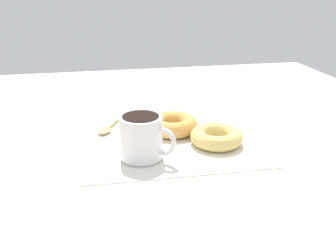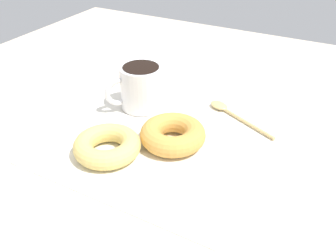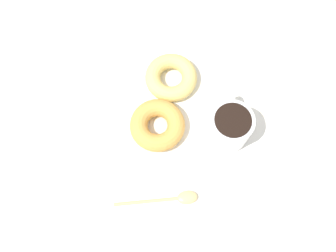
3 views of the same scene
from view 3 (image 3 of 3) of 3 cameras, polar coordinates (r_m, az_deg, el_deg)
ground_plane at (r=72.33cm, az=-2.08°, el=0.16°), size 120.00×120.00×2.00cm
napkin at (r=70.74cm, az=-0.00°, el=-0.58°), size 34.71×34.71×0.30cm
coffee_cup at (r=67.44cm, az=9.39°, el=-0.03°), size 8.28×9.54×7.83cm
donut_near_cup at (r=73.20cm, az=0.48°, el=7.42°), size 10.13×10.13×2.95cm
donut_far at (r=69.10cm, az=-1.93°, el=-0.06°), size 10.27×10.27×3.30cm
spoon at (r=67.15cm, az=0.99°, el=-11.02°), size 13.93×7.85×0.90cm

